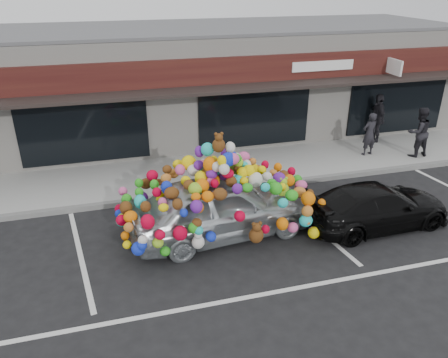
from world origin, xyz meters
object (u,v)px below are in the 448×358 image
object	(u,v)px
toy_car	(220,200)
pedestrian_b	(419,132)
pedestrian_a	(369,134)
pedestrian_c	(377,118)
black_sedan	(377,206)

from	to	relation	value
toy_car	pedestrian_b	size ratio (longest dim) A/B	2.86
pedestrian_a	pedestrian_c	xyz separation A→B (m)	(1.05, 1.18, 0.16)
black_sedan	pedestrian_a	bearing A→B (deg)	-31.88
pedestrian_b	pedestrian_c	bearing A→B (deg)	-73.60
pedestrian_b	toy_car	bearing A→B (deg)	18.74
toy_car	pedestrian_c	distance (m)	8.92
pedestrian_c	pedestrian_a	bearing A→B (deg)	-32.01
pedestrian_b	black_sedan	bearing A→B (deg)	41.10
toy_car	black_sedan	world-z (taller)	toy_car
pedestrian_a	toy_car	bearing A→B (deg)	20.22
pedestrian_a	pedestrian_b	bearing A→B (deg)	152.28
toy_car	pedestrian_c	size ratio (longest dim) A/B	2.72
toy_car	pedestrian_b	xyz separation A→B (m)	(8.12, 2.99, 0.07)
black_sedan	pedestrian_b	world-z (taller)	pedestrian_b
toy_car	pedestrian_c	xyz separation A→B (m)	(7.56, 4.74, 0.12)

